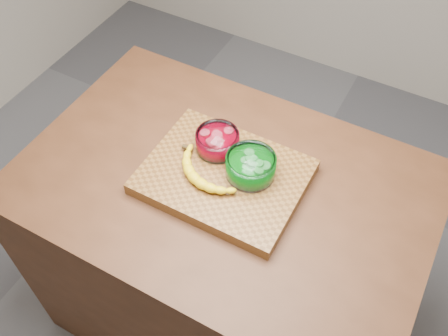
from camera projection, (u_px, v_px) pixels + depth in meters
The scene contains 6 objects.
ground at pixel (224, 309), 2.15m from camera, with size 3.50×3.50×0.00m, color #5B5B60.
counter at pixel (224, 257), 1.80m from camera, with size 1.20×0.80×0.90m, color #4B2916.
cutting_board at pixel (224, 177), 1.43m from camera, with size 0.45×0.35×0.04m, color brown.
bowl_red at pixel (217, 141), 1.45m from camera, with size 0.13×0.13×0.06m.
bowl_green at pixel (251, 166), 1.39m from camera, with size 0.14×0.14×0.07m.
banana at pixel (208, 171), 1.40m from camera, with size 0.23×0.15×0.03m, color yellow, non-canonical shape.
Camera 1 is at (0.43, -0.78, 2.05)m, focal length 40.00 mm.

